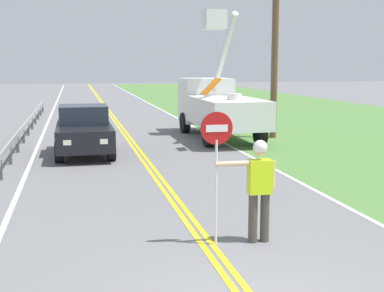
# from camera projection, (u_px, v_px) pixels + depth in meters

# --- Properties ---
(grass_verge_right) EXTENTS (16.00, 110.00, 0.01)m
(grass_verge_right) POSITION_uv_depth(u_px,v_px,m) (337.00, 122.00, 28.34)
(grass_verge_right) COLOR #517F3D
(grass_verge_right) RESTS_ON ground
(centerline_yellow_left) EXTENTS (0.11, 110.00, 0.01)m
(centerline_yellow_left) POSITION_uv_depth(u_px,v_px,m) (119.00, 128.00, 25.82)
(centerline_yellow_left) COLOR yellow
(centerline_yellow_left) RESTS_ON ground
(centerline_yellow_right) EXTENTS (0.11, 110.00, 0.01)m
(centerline_yellow_right) POSITION_uv_depth(u_px,v_px,m) (122.00, 128.00, 25.86)
(centerline_yellow_right) COLOR yellow
(centerline_yellow_right) RESTS_ON ground
(edge_line_right) EXTENTS (0.12, 110.00, 0.01)m
(edge_line_right) POSITION_uv_depth(u_px,v_px,m) (192.00, 126.00, 26.61)
(edge_line_right) COLOR silver
(edge_line_right) RESTS_ON ground
(edge_line_left) EXTENTS (0.12, 110.00, 0.01)m
(edge_line_left) POSITION_uv_depth(u_px,v_px,m) (45.00, 130.00, 25.06)
(edge_line_left) COLOR silver
(edge_line_left) RESTS_ON ground
(flagger_worker) EXTENTS (1.09, 0.25, 1.83)m
(flagger_worker) POSITION_uv_depth(u_px,v_px,m) (259.00, 184.00, 9.19)
(flagger_worker) COLOR #474238
(flagger_worker) RESTS_ON ground
(stop_sign_paddle) EXTENTS (0.56, 0.04, 2.33)m
(stop_sign_paddle) POSITION_uv_depth(u_px,v_px,m) (216.00, 148.00, 8.93)
(stop_sign_paddle) COLOR silver
(stop_sign_paddle) RESTS_ON ground
(utility_bucket_truck) EXTENTS (2.67, 6.83, 5.37)m
(utility_bucket_truck) POSITION_uv_depth(u_px,v_px,m) (217.00, 104.00, 22.42)
(utility_bucket_truck) COLOR white
(utility_bucket_truck) RESTS_ON ground
(oncoming_sedan_nearest) EXTENTS (1.93, 4.11, 1.70)m
(oncoming_sedan_nearest) POSITION_uv_depth(u_px,v_px,m) (84.00, 131.00, 18.12)
(oncoming_sedan_nearest) COLOR black
(oncoming_sedan_nearest) RESTS_ON ground
(utility_pole_near) EXTENTS (1.80, 0.28, 7.88)m
(utility_pole_near) POSITION_uv_depth(u_px,v_px,m) (275.00, 39.00, 21.82)
(utility_pole_near) COLOR brown
(utility_pole_near) RESTS_ON ground
(guardrail_left_shoulder) EXTENTS (0.10, 32.00, 0.71)m
(guardrail_left_shoulder) POSITION_uv_depth(u_px,v_px,m) (20.00, 134.00, 19.74)
(guardrail_left_shoulder) COLOR #9EA0A3
(guardrail_left_shoulder) RESTS_ON ground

